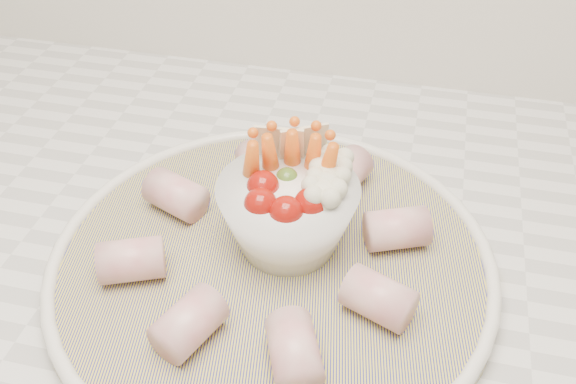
# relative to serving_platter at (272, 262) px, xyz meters

# --- Properties ---
(serving_platter) EXTENTS (0.45, 0.45, 0.02)m
(serving_platter) POSITION_rel_serving_platter_xyz_m (0.00, 0.00, 0.00)
(serving_platter) COLOR navy
(serving_platter) RESTS_ON kitchen_counter
(veggie_bowl) EXTENTS (0.12, 0.12, 0.10)m
(veggie_bowl) POSITION_rel_serving_platter_xyz_m (0.01, 0.02, 0.04)
(veggie_bowl) COLOR white
(veggie_bowl) RESTS_ON serving_platter
(cured_meat_rolls) EXTENTS (0.27, 0.27, 0.04)m
(cured_meat_rolls) POSITION_rel_serving_platter_xyz_m (-0.00, 0.00, 0.02)
(cured_meat_rolls) COLOR #BF5761
(cured_meat_rolls) RESTS_ON serving_platter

